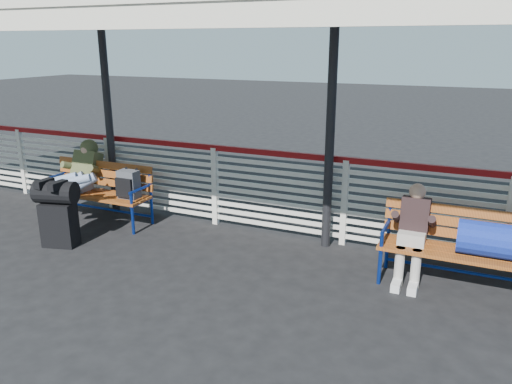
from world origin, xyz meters
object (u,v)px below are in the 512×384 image
at_px(bench_left, 107,186).
at_px(bench_right, 478,241).
at_px(luggage_stack, 58,211).
at_px(traveler_man, 73,179).
at_px(companion_person, 412,233).

relative_size(bench_left, bench_right, 1.00).
distance_m(luggage_stack, traveler_man, 0.80).
height_order(bench_right, companion_person, companion_person).
height_order(bench_left, bench_right, same).
distance_m(luggage_stack, bench_right, 5.30).
bearing_deg(luggage_stack, traveler_man, 102.02).
bearing_deg(traveler_man, luggage_stack, -63.30).
relative_size(bench_right, traveler_man, 1.10).
relative_size(luggage_stack, bench_left, 0.51).
xyz_separation_m(luggage_stack, bench_left, (-0.03, 1.04, 0.08)).
bearing_deg(traveler_man, bench_left, 48.20).
relative_size(luggage_stack, traveler_man, 0.57).
distance_m(bench_right, traveler_man, 5.57).
xyz_separation_m(bench_right, companion_person, (-0.69, 0.00, -0.02)).
bearing_deg(bench_left, traveler_man, -131.80).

